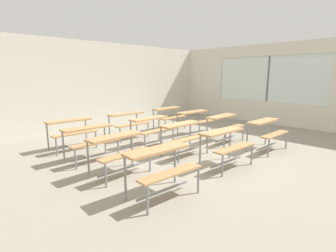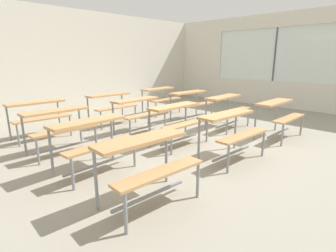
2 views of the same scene
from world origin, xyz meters
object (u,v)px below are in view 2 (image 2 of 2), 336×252
Objects in this scene: desk_bench_r0c2 at (279,111)px; desk_bench_r1c2 at (227,104)px; desk_bench_r2c0 at (59,121)px; desk_bench_r3c2 at (161,95)px; desk_bench_r1c0 at (92,134)px; desk_bench_r1c1 at (178,115)px; desk_bench_r2c2 at (191,99)px; desk_bench_r0c1 at (232,125)px; desk_bench_r3c0 at (38,111)px; desk_bench_r3c1 at (111,102)px; desk_bench_r0c0 at (147,156)px; desk_bench_r2c1 at (139,108)px.

desk_bench_r1c2 is (-0.10, 1.16, 0.00)m from desk_bench_r0c2.
desk_bench_r3c2 is at bearing 17.64° from desk_bench_r2c0.
desk_bench_r1c1 is (1.76, -0.02, 0.00)m from desk_bench_r1c0.
desk_bench_r1c1 is 0.98× the size of desk_bench_r2c2.
desk_bench_r0c1 is 1.73m from desk_bench_r0c2.
desk_bench_r1c2 is 2.29m from desk_bench_r3c2.
desk_bench_r2c2 is at bearing 85.31° from desk_bench_r1c2.
desk_bench_r3c1 is (1.70, -0.04, 0.00)m from desk_bench_r3c0.
desk_bench_r2c2 is 2.04m from desk_bench_r3c1.
desk_bench_r2c0 is at bearing 146.74° from desk_bench_r1c1.
desk_bench_r0c0 is 1.02× the size of desk_bench_r0c2.
desk_bench_r2c1 is at bearing 128.25° from desk_bench_r0c2.
desk_bench_r1c2 is 4.07m from desk_bench_r3c0.
desk_bench_r2c2 is 1.17m from desk_bench_r3c2.
desk_bench_r0c2 and desk_bench_r1c2 have the same top height.
desk_bench_r2c2 is 1.02× the size of desk_bench_r3c1.
desk_bench_r3c1 is 0.98× the size of desk_bench_r3c2.
desk_bench_r1c2 is at bearing -18.91° from desk_bench_r2c0.
desk_bench_r1c1 is 1.00× the size of desk_bench_r3c1.
desk_bench_r0c2 is at bearing -33.02° from desk_bench_r1c1.
desk_bench_r1c2 and desk_bench_r2c2 have the same top height.
desk_bench_r0c1 is 1.00× the size of desk_bench_r1c2.
desk_bench_r2c0 is 2.09m from desk_bench_r3c1.
desk_bench_r0c2 and desk_bench_r2c2 have the same top height.
desk_bench_r0c0 is 1.00× the size of desk_bench_r3c2.
desk_bench_r3c0 is at bearing 91.35° from desk_bench_r0c0.
desk_bench_r0c2 is 2.91m from desk_bench_r2c1.
desk_bench_r3c1 is at bearing 31.26° from desk_bench_r2c0.
desk_bench_r1c2 is at bearing -93.96° from desk_bench_r3c2.
desk_bench_r0c2 and desk_bench_r3c1 have the same top height.
desk_bench_r0c0 and desk_bench_r3c1 have the same top height.
desk_bench_r3c0 is (0.07, 1.15, 0.00)m from desk_bench_r2c0.
desk_bench_r2c0 and desk_bench_r3c0 have the same top height.
desk_bench_r0c0 is at bearing -118.30° from desk_bench_r3c1.
desk_bench_r0c2 is at bearing -85.81° from desk_bench_r2c2.
desk_bench_r2c2 is 1.00× the size of desk_bench_r3c2.
desk_bench_r3c0 is (-1.67, 1.15, 0.00)m from desk_bench_r2c1.
desk_bench_r0c0 is 4.20m from desk_bench_r2c2.
desk_bench_r2c0 is at bearing 147.17° from desk_bench_r0c2.
desk_bench_r1c2 is (1.69, 0.02, 0.00)m from desk_bench_r1c1.
desk_bench_r1c0 is 1.00× the size of desk_bench_r1c2.
desk_bench_r1c2 and desk_bench_r2c1 have the same top height.
desk_bench_r0c2 is 1.17m from desk_bench_r1c2.
desk_bench_r3c2 is at bearing 52.70° from desk_bench_r1c1.
desk_bench_r1c2 is at bearing -33.44° from desk_bench_r3c0.
desk_bench_r0c2 is 0.98× the size of desk_bench_r2c1.
desk_bench_r2c0 and desk_bench_r2c2 have the same top height.
desk_bench_r0c2 is 0.99× the size of desk_bench_r3c1.
desk_bench_r2c0 is 1.00× the size of desk_bench_r3c1.
desk_bench_r0c1 and desk_bench_r1c0 have the same top height.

